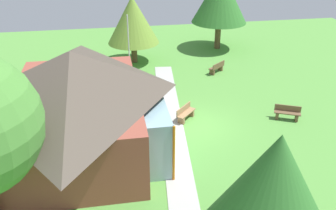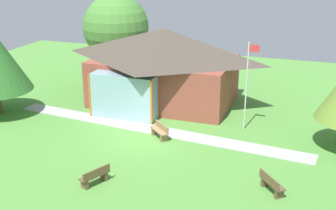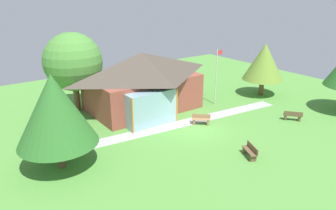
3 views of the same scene
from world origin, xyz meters
name	(u,v)px [view 1 (image 1 of 3)]	position (x,y,z in m)	size (l,w,h in m)	color
ground_plane	(196,126)	(0.00, 0.00, 0.00)	(44.00, 44.00, 0.00)	#54933D
pavilion	(79,100)	(-1.11, 6.23, 2.70)	(10.30, 7.81, 5.18)	brown
footpath	(172,128)	(0.00, 1.41, 0.01)	(18.91, 1.30, 0.03)	#ADADA8
flagpole	(129,51)	(5.16, 3.33, 2.93)	(0.64, 0.08, 5.29)	silver
bench_lawn_far_right	(217,68)	(7.55, -3.45, 0.40)	(1.29, 1.44, 0.84)	brown
bench_front_center	(287,113)	(-0.15, -5.44, 0.40)	(1.02, 1.55, 0.84)	brown
bench_rear_near_path	(185,113)	(0.82, 0.47, 0.40)	(1.40, 1.34, 0.84)	olive
tree_east_hedge	(133,20)	(11.01, 2.57, 3.48)	(4.10, 4.10, 5.34)	brown
tree_west_hedge	(271,202)	(-10.50, 0.62, 3.76)	(4.76, 4.76, 5.91)	brown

